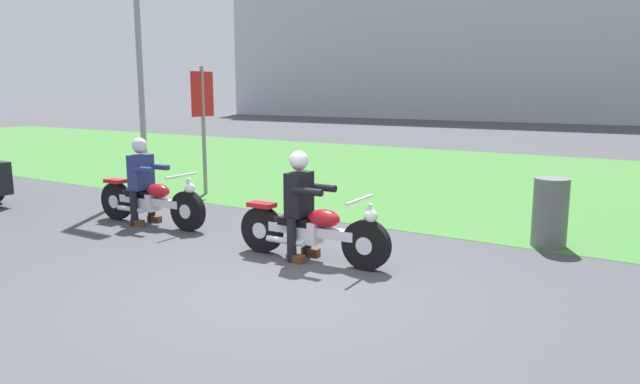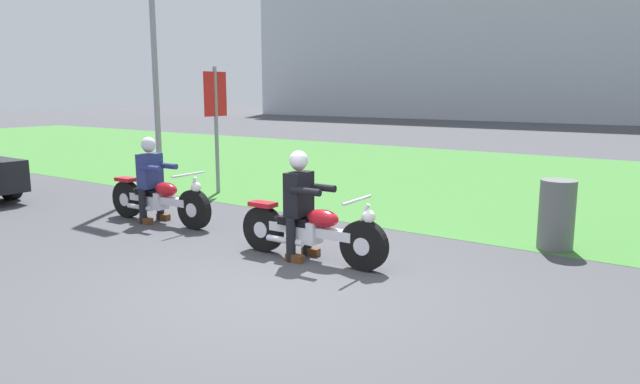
% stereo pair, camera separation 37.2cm
% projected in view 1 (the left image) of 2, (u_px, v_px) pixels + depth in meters
% --- Properties ---
extents(ground, '(120.00, 120.00, 0.00)m').
position_uv_depth(ground, '(281.00, 293.00, 6.12)').
color(ground, '#424247').
extents(grass_verge, '(60.00, 12.00, 0.01)m').
position_uv_depth(grass_verge, '(510.00, 180.00, 13.76)').
color(grass_verge, '#3D7533').
rests_on(grass_verge, ground).
extents(stadium_facade, '(60.38, 8.00, 12.98)m').
position_uv_depth(stadium_facade, '(623.00, 23.00, 38.06)').
color(stadium_facade, '#B2B7C1').
rests_on(stadium_facade, ground).
extents(motorcycle_lead, '(2.14, 0.66, 0.86)m').
position_uv_depth(motorcycle_lead, '(312.00, 231.00, 7.23)').
color(motorcycle_lead, black).
rests_on(motorcycle_lead, ground).
extents(rider_lead, '(0.56, 0.48, 1.39)m').
position_uv_depth(rider_lead, '(300.00, 197.00, 7.24)').
color(rider_lead, black).
rests_on(rider_lead, ground).
extents(motorcycle_follow, '(2.20, 0.66, 0.87)m').
position_uv_depth(motorcycle_follow, '(151.00, 201.00, 9.16)').
color(motorcycle_follow, black).
rests_on(motorcycle_follow, ground).
extents(rider_follow, '(0.56, 0.48, 1.39)m').
position_uv_depth(rider_follow, '(142.00, 174.00, 9.17)').
color(rider_follow, black).
rests_on(rider_follow, ground).
extents(streetlight_pole, '(0.96, 0.20, 6.21)m').
position_uv_depth(streetlight_pole, '(140.00, 4.00, 11.58)').
color(streetlight_pole, gray).
rests_on(streetlight_pole, ground).
extents(trash_can, '(0.47, 0.47, 0.95)m').
position_uv_depth(trash_can, '(550.00, 212.00, 7.89)').
color(trash_can, '#595E5B').
rests_on(trash_can, ground).
extents(sign_banner, '(0.08, 0.60, 2.60)m').
position_uv_depth(sign_banner, '(203.00, 110.00, 11.71)').
color(sign_banner, gray).
rests_on(sign_banner, ground).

